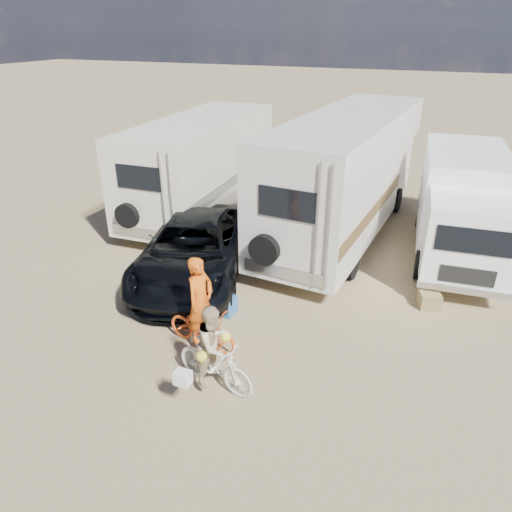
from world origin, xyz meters
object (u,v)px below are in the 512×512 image
at_px(bike_parked, 468,268).
at_px(crate, 429,300).
at_px(dark_suv, 194,248).
at_px(bike_man, 202,328).
at_px(rv_main, 346,178).
at_px(bike_woman, 215,364).
at_px(box_truck, 462,208).
at_px(rider_man, 201,308).
at_px(rider_woman, 214,352).
at_px(rv_left, 201,168).
at_px(cooler, 224,304).

distance_m(bike_parked, crate, 1.84).
bearing_deg(dark_suv, bike_man, -75.03).
height_order(rv_main, dark_suv, rv_main).
height_order(bike_man, bike_parked, bike_parked).
bearing_deg(bike_woman, bike_man, 50.38).
xyz_separation_m(box_truck, rider_man, (-4.80, -6.82, -0.50)).
distance_m(dark_suv, bike_man, 3.24).
xyz_separation_m(box_truck, dark_suv, (-6.49, -4.08, -0.66)).
bearing_deg(box_truck, rider_woman, -121.53).
height_order(rv_left, rider_woman, rv_left).
bearing_deg(rider_woman, rv_main, 7.94).
xyz_separation_m(bike_parked, cooler, (-5.30, -3.76, -0.21)).
relative_size(bike_parked, crate, 3.51).
xyz_separation_m(bike_man, bike_woman, (0.82, -1.02, 0.07)).
bearing_deg(bike_man, crate, -42.77).
relative_size(bike_man, rider_woman, 1.06).
xyz_separation_m(rv_left, rider_man, (3.74, -7.02, -0.71)).
bearing_deg(bike_parked, dark_suv, 135.16).
height_order(box_truck, bike_man, box_truck).
relative_size(bike_man, cooler, 2.96).
xyz_separation_m(bike_woman, crate, (3.52, 4.47, -0.32)).
relative_size(rider_man, cooler, 3.38).
distance_m(box_truck, rider_man, 8.36).
xyz_separation_m(rv_main, bike_parked, (3.80, -1.98, -1.44)).
xyz_separation_m(bike_parked, crate, (-0.82, -1.63, -0.25)).
relative_size(rv_left, dark_suv, 1.34).
bearing_deg(rider_woman, box_truck, -15.20).
distance_m(bike_man, bike_parked, 7.24).
bearing_deg(rider_woman, dark_suv, 45.35).
distance_m(bike_parked, cooler, 6.50).
bearing_deg(bike_man, cooler, 15.09).
xyz_separation_m(dark_suv, cooler, (1.54, -1.42, -0.56)).
height_order(rv_main, crate, rv_main).
bearing_deg(cooler, bike_man, -75.67).
bearing_deg(rv_main, bike_woman, -89.28).
xyz_separation_m(dark_suv, crate, (6.02, 0.71, -0.60)).
distance_m(bike_woman, bike_parked, 7.49).
xyz_separation_m(rv_main, rider_man, (-1.36, -7.05, -0.93)).
bearing_deg(rv_main, box_truck, 0.62).
height_order(rv_main, rider_woman, rv_main).
bearing_deg(dark_suv, crate, -9.87).
bearing_deg(rider_man, dark_suv, 40.28).
distance_m(rv_left, bike_woman, 9.32).
bearing_deg(cooler, dark_suv, 145.17).
xyz_separation_m(rider_woman, bike_parked, (4.34, 6.10, -0.35)).
bearing_deg(rider_man, bike_woman, -132.65).
height_order(rv_main, bike_woman, rv_main).
bearing_deg(bike_parked, bike_woman, 170.89).
distance_m(cooler, crate, 4.97).
distance_m(rv_main, crate, 4.98).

